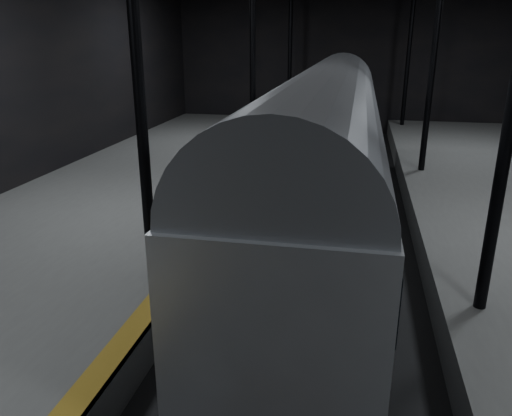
# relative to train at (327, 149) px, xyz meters

# --- Properties ---
(ground) EXTENTS (44.00, 44.00, 0.00)m
(ground) POSITION_rel_train_xyz_m (0.00, -1.49, -3.17)
(ground) COLOR black
(ground) RESTS_ON ground
(platform_left) EXTENTS (9.00, 43.80, 1.00)m
(platform_left) POSITION_rel_train_xyz_m (-7.50, -1.49, -2.67)
(platform_left) COLOR #545451
(platform_left) RESTS_ON ground
(tactile_strip) EXTENTS (0.50, 43.80, 0.01)m
(tactile_strip) POSITION_rel_train_xyz_m (-3.25, -1.49, -2.16)
(tactile_strip) COLOR #896319
(tactile_strip) RESTS_ON platform_left
(track) EXTENTS (2.40, 43.00, 0.24)m
(track) POSITION_rel_train_xyz_m (0.00, -1.49, -3.10)
(track) COLOR #3F3328
(track) RESTS_ON ground
(train) EXTENTS (3.17, 21.23, 5.67)m
(train) POSITION_rel_train_xyz_m (0.00, 0.00, 0.00)
(train) COLOR #A5A8AD
(train) RESTS_ON ground
(woman) EXTENTS (0.65, 0.45, 1.70)m
(woman) POSITION_rel_train_xyz_m (-3.80, -2.48, -1.31)
(woman) COLOR #9E8C60
(woman) RESTS_ON platform_left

